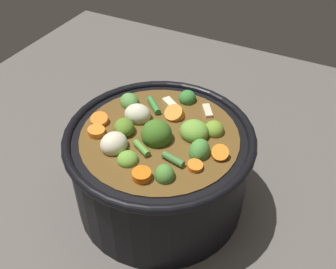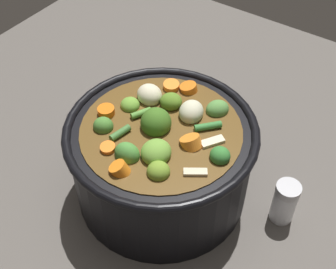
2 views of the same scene
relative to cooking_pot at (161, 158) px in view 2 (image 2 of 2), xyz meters
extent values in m
plane|color=#514C47|center=(0.00, 0.00, -0.07)|extent=(1.10, 1.10, 0.00)
cylinder|color=black|center=(0.00, 0.00, -0.01)|extent=(0.26, 0.26, 0.13)
torus|color=black|center=(0.00, 0.00, 0.06)|extent=(0.27, 0.27, 0.01)
cylinder|color=brown|center=(0.00, 0.00, 0.00)|extent=(0.23, 0.23, 0.13)
ellipsoid|color=#3B681F|center=(0.00, -0.01, 0.07)|extent=(0.06, 0.06, 0.04)
ellipsoid|color=olive|center=(0.07, 0.04, 0.06)|extent=(0.04, 0.04, 0.03)
ellipsoid|color=#487F32|center=(0.04, -0.07, 0.06)|extent=(0.04, 0.04, 0.03)
ellipsoid|color=#548B41|center=(-0.08, 0.04, 0.06)|extent=(0.04, 0.04, 0.03)
ellipsoid|color=#337831|center=(0.00, 0.09, 0.07)|extent=(0.03, 0.03, 0.02)
ellipsoid|color=#669934|center=(-0.01, -0.06, 0.06)|extent=(0.04, 0.04, 0.02)
ellipsoid|color=#478636|center=(0.06, -0.01, 0.06)|extent=(0.03, 0.04, 0.03)
ellipsoid|color=#557D25|center=(-0.05, -0.02, 0.07)|extent=(0.04, 0.04, 0.03)
ellipsoid|color=#699C38|center=(0.04, 0.02, 0.07)|extent=(0.04, 0.04, 0.03)
cylinder|color=orange|center=(0.00, 0.05, 0.06)|extent=(0.04, 0.04, 0.03)
cylinder|color=orange|center=(-0.09, -0.01, 0.06)|extent=(0.03, 0.04, 0.02)
cylinder|color=orange|center=(-0.08, -0.04, 0.06)|extent=(0.03, 0.03, 0.02)
cylinder|color=orange|center=(0.07, -0.04, 0.06)|extent=(0.02, 0.02, 0.01)
cylinder|color=orange|center=(0.02, -0.08, 0.06)|extent=(0.03, 0.03, 0.02)
cylinder|color=orange|center=(0.09, 0.00, 0.06)|extent=(0.03, 0.03, 0.03)
ellipsoid|color=beige|center=(-0.05, 0.02, 0.07)|extent=(0.05, 0.04, 0.03)
ellipsoid|color=beige|center=(-0.04, -0.05, 0.07)|extent=(0.04, 0.05, 0.03)
cylinder|color=#3F7134|center=(0.04, -0.04, 0.07)|extent=(0.03, 0.02, 0.01)
cylinder|color=#347835|center=(-0.04, 0.05, 0.07)|extent=(0.03, 0.03, 0.01)
cylinder|color=#508A34|center=(-0.01, -0.04, 0.07)|extent=(0.03, 0.02, 0.01)
cube|color=beige|center=(0.04, 0.08, 0.06)|extent=(0.03, 0.03, 0.01)
cube|color=beige|center=(-0.02, 0.07, 0.06)|extent=(0.03, 0.03, 0.01)
cylinder|color=silver|center=(-0.06, 0.18, -0.05)|extent=(0.04, 0.04, 0.06)
cylinder|color=#B7B7BC|center=(-0.06, 0.18, -0.01)|extent=(0.04, 0.04, 0.01)
camera|label=1|loc=(0.20, -0.37, 0.42)|focal=41.91mm
camera|label=2|loc=(0.36, 0.26, 0.51)|focal=48.88mm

